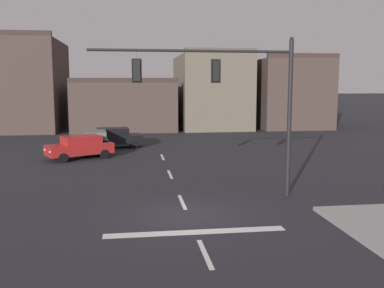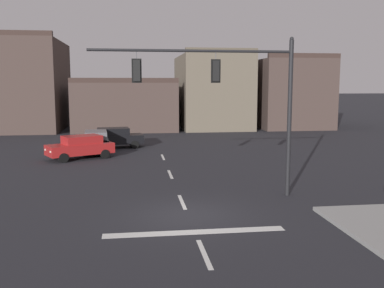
{
  "view_description": "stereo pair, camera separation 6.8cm",
  "coord_description": "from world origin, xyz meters",
  "px_view_note": "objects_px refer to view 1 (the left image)",
  "views": [
    {
      "loc": [
        -2.18,
        -16.72,
        5.17
      ],
      "look_at": [
        0.66,
        3.59,
        2.34
      ],
      "focal_mm": 41.3,
      "sensor_mm": 36.0,
      "label": 1
    },
    {
      "loc": [
        -2.11,
        -16.73,
        5.17
      ],
      "look_at": [
        0.66,
        3.59,
        2.34
      ],
      "focal_mm": 41.3,
      "sensor_mm": 36.0,
      "label": 2
    }
  ],
  "objects_px": {
    "car_lot_middle": "(80,147)",
    "car_lot_farside": "(95,141)",
    "car_lot_nearside": "(114,137)",
    "signal_mast_near_side": "(234,89)"
  },
  "relations": [
    {
      "from": "car_lot_middle",
      "to": "car_lot_farside",
      "type": "height_order",
      "value": "same"
    },
    {
      "from": "car_lot_farside",
      "to": "car_lot_nearside",
      "type": "bearing_deg",
      "value": 60.49
    },
    {
      "from": "signal_mast_near_side",
      "to": "car_lot_nearside",
      "type": "distance_m",
      "value": 18.11
    },
    {
      "from": "signal_mast_near_side",
      "to": "car_lot_nearside",
      "type": "height_order",
      "value": "signal_mast_near_side"
    },
    {
      "from": "car_lot_farside",
      "to": "car_lot_middle",
      "type": "bearing_deg",
      "value": -106.76
    },
    {
      "from": "car_lot_middle",
      "to": "car_lot_farside",
      "type": "distance_m",
      "value": 2.89
    },
    {
      "from": "car_lot_middle",
      "to": "signal_mast_near_side",
      "type": "bearing_deg",
      "value": -55.21
    },
    {
      "from": "car_lot_farside",
      "to": "signal_mast_near_side",
      "type": "bearing_deg",
      "value": -63.31
    },
    {
      "from": "signal_mast_near_side",
      "to": "car_lot_farside",
      "type": "height_order",
      "value": "signal_mast_near_side"
    },
    {
      "from": "car_lot_middle",
      "to": "car_lot_farside",
      "type": "xyz_separation_m",
      "value": [
        0.83,
        2.76,
        0.0
      ]
    }
  ]
}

